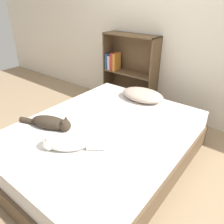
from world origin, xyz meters
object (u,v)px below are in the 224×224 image
object	(u,v)px
pillow	(143,95)
bookshelf	(129,71)
bed	(103,144)
cat_light	(65,143)
cat_dark	(51,123)

from	to	relation	value
pillow	bookshelf	bearing A→B (deg)	137.26
bed	bookshelf	xyz separation A→B (m)	(-0.57, 1.31, 0.36)
bed	cat_light	size ratio (longest dim) A/B	4.31
bed	bookshelf	size ratio (longest dim) A/B	1.81
pillow	cat_dark	distance (m)	1.19
bed	cat_dark	bearing A→B (deg)	-138.68
cat_dark	cat_light	bearing A→B (deg)	-39.59
cat_light	pillow	bearing A→B (deg)	-126.32
bed	cat_dark	world-z (taller)	cat_dark
pillow	cat_light	size ratio (longest dim) A/B	1.17
cat_light	bed	bearing A→B (deg)	-128.12
bed	cat_light	world-z (taller)	cat_light
pillow	cat_dark	xyz separation A→B (m)	(-0.36, -1.13, -0.00)
bed	cat_light	distance (m)	0.55
cat_light	cat_dark	size ratio (longest dim) A/B	0.83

